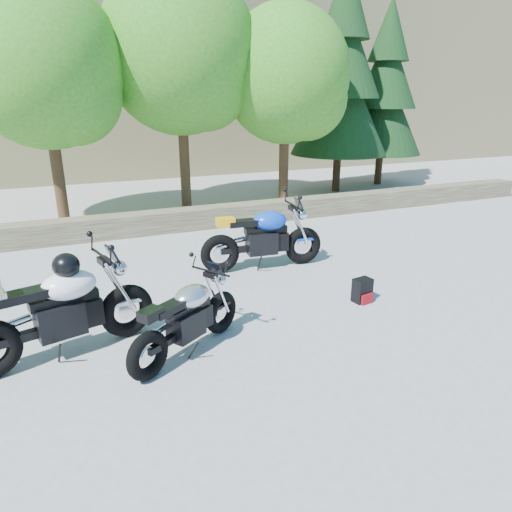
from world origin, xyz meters
The scene contains 12 objects.
ground centered at (0.00, 0.00, 0.00)m, with size 90.00×90.00×0.00m, color gray.
stone_wall centered at (0.00, 5.50, 0.25)m, with size 22.00×0.55×0.50m, color #483E30.
hillside centered at (3.00, 28.00, 7.50)m, with size 80.00×30.00×15.00m, color olive.
tree_decid_left centered at (-2.39, 7.14, 3.63)m, with size 3.67×3.67×5.62m.
tree_decid_mid centered at (0.91, 7.54, 4.04)m, with size 4.08×4.08×6.24m.
tree_decid_right centered at (3.71, 6.94, 3.50)m, with size 3.54×3.54×5.41m.
conifer_near centered at (6.20, 8.20, 3.68)m, with size 3.17×3.17×7.06m.
conifer_far centered at (8.40, 8.80, 3.27)m, with size 2.82×2.82×6.27m.
silver_bike centered at (-1.18, -0.11, 0.47)m, with size 1.69×1.17×0.97m.
white_bike centered at (-2.62, 0.42, 0.65)m, with size 2.34×0.92×1.32m.
blue_bike centered at (0.90, 2.31, 0.58)m, with size 2.37×0.75×1.19m.
backpack centered at (1.73, 0.31, 0.18)m, with size 0.31×0.28×0.38m.
Camera 1 is at (-2.36, -5.10, 3.06)m, focal length 32.00 mm.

